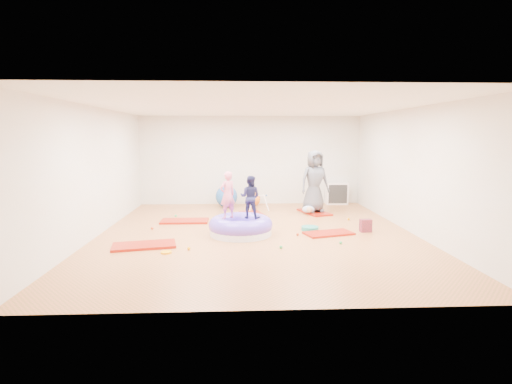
{
  "coord_description": "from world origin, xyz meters",
  "views": [
    {
      "loc": [
        -0.42,
        -8.75,
        2.17
      ],
      "look_at": [
        0.0,
        0.3,
        0.9
      ],
      "focal_mm": 28.0,
      "sensor_mm": 36.0,
      "label": 1
    }
  ],
  "objects": [
    {
      "name": "backpack",
      "position": [
        2.5,
        0.03,
        0.15
      ],
      "size": [
        0.27,
        0.18,
        0.29
      ],
      "primitive_type": "cube",
      "rotation": [
        0.0,
        0.0,
        0.1
      ],
      "color": "#A31A37",
      "rests_on": "ground"
    },
    {
      "name": "yellow_toy",
      "position": [
        -1.77,
        -1.45,
        0.02
      ],
      "size": [
        0.21,
        0.21,
        0.03
      ],
      "primitive_type": "cylinder",
      "color": "#FFA700",
      "rests_on": "ground"
    },
    {
      "name": "balance_disc",
      "position": [
        1.25,
        0.25,
        0.04
      ],
      "size": [
        0.4,
        0.4,
        0.09
      ],
      "primitive_type": "cylinder",
      "color": "teal",
      "rests_on": "ground"
    },
    {
      "name": "inflatable_cushion",
      "position": [
        -0.36,
        -0.09,
        0.17
      ],
      "size": [
        1.42,
        1.42,
        0.45
      ],
      "rotation": [
        0.0,
        0.0,
        -0.03
      ],
      "color": "white",
      "rests_on": "ground"
    },
    {
      "name": "gym_mat_right",
      "position": [
        1.6,
        -0.15,
        0.02
      ],
      "size": [
        1.17,
        0.81,
        0.04
      ],
      "primitive_type": "cube",
      "rotation": [
        0.0,
        0.0,
        0.28
      ],
      "color": "#9F2211",
      "rests_on": "ground"
    },
    {
      "name": "infant_play_gym",
      "position": [
        0.2,
        2.81,
        0.31
      ],
      "size": [
        0.6,
        0.57,
        0.46
      ],
      "rotation": [
        0.0,
        0.0,
        -0.33
      ],
      "color": "white",
      "rests_on": "ground"
    },
    {
      "name": "gym_mat_front_left",
      "position": [
        -2.28,
        -0.97,
        0.03
      ],
      "size": [
        1.32,
        0.85,
        0.05
      ],
      "primitive_type": "cube",
      "rotation": [
        0.0,
        0.0,
        0.21
      ],
      "color": "#9F2211",
      "rests_on": "ground"
    },
    {
      "name": "gym_mat_mid_left",
      "position": [
        -1.78,
        1.3,
        0.02
      ],
      "size": [
        1.19,
        0.6,
        0.05
      ],
      "primitive_type": "cube",
      "rotation": [
        0.0,
        0.0,
        0.0
      ],
      "color": "#9F2211",
      "rests_on": "ground"
    },
    {
      "name": "child_pink",
      "position": [
        -0.64,
        -0.03,
        0.93
      ],
      "size": [
        0.46,
        0.42,
        1.05
      ],
      "primitive_type": "imported",
      "rotation": [
        0.0,
        0.0,
        3.76
      ],
      "color": "#E66A88",
      "rests_on": "inflatable_cushion"
    },
    {
      "name": "gym_mat_center_back",
      "position": [
        0.01,
        2.05,
        0.02
      ],
      "size": [
        0.82,
        1.19,
        0.05
      ],
      "primitive_type": "cube",
      "rotation": [
        0.0,
        0.0,
        1.85
      ],
      "color": "#9F2211",
      "rests_on": "ground"
    },
    {
      "name": "child_navy",
      "position": [
        -0.15,
        -0.03,
        0.89
      ],
      "size": [
        0.55,
        0.49,
        0.95
      ],
      "primitive_type": "imported",
      "rotation": [
        0.0,
        0.0,
        2.82
      ],
      "color": "#1D1D44",
      "rests_on": "inflatable_cushion"
    },
    {
      "name": "exercise_ball_orange",
      "position": [
        0.08,
        3.6,
        0.21
      ],
      "size": [
        0.42,
        0.42,
        0.42
      ],
      "primitive_type": "sphere",
      "color": "orange",
      "rests_on": "ground"
    },
    {
      "name": "exercise_ball_blue",
      "position": [
        -0.76,
        3.38,
        0.34
      ],
      "size": [
        0.67,
        0.67,
        0.67
      ],
      "primitive_type": "sphere",
      "color": "#2157A8",
      "rests_on": "ground"
    },
    {
      "name": "adult_caregiver",
      "position": [
        1.74,
        2.31,
        0.91
      ],
      "size": [
        0.97,
        0.77,
        1.74
      ],
      "primitive_type": "imported",
      "rotation": [
        0.0,
        0.0,
        0.29
      ],
      "color": "#484951",
      "rests_on": "gym_mat_rear_right"
    },
    {
      "name": "room",
      "position": [
        0.0,
        0.0,
        1.4
      ],
      "size": [
        7.01,
        8.01,
        2.81
      ],
      "color": "#C26D3F",
      "rests_on": "ground"
    },
    {
      "name": "cube_shelf",
      "position": [
        2.76,
        3.79,
        0.35
      ],
      "size": [
        0.69,
        0.34,
        0.69
      ],
      "color": "white",
      "rests_on": "ground"
    },
    {
      "name": "infant",
      "position": [
        1.55,
        2.08,
        0.15
      ],
      "size": [
        0.35,
        0.36,
        0.21
      ],
      "color": "#A9B8DA",
      "rests_on": "gym_mat_rear_right"
    },
    {
      "name": "gym_mat_rear_right",
      "position": [
        1.76,
        2.33,
        0.02
      ],
      "size": [
        0.88,
        1.25,
        0.05
      ],
      "primitive_type": "cube",
      "rotation": [
        0.0,
        0.0,
        1.88
      ],
      "color": "#9F2211",
      "rests_on": "ground"
    },
    {
      "name": "ball_pit_balls",
      "position": [
        -0.02,
        0.11,
        0.03
      ],
      "size": [
        4.96,
        3.27,
        0.06
      ],
      "color": "#FFA700",
      "rests_on": "ground"
    }
  ]
}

